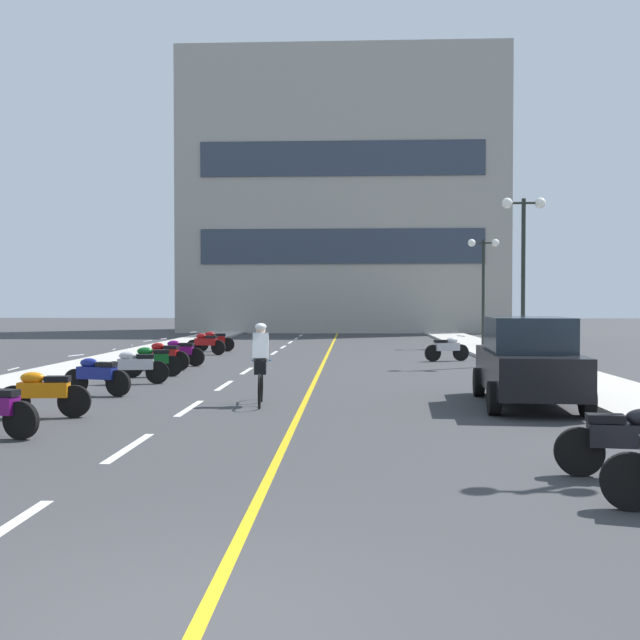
{
  "coord_description": "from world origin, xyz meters",
  "views": [
    {
      "loc": [
        1.27,
        -4.62,
        2.14
      ],
      "look_at": [
        0.13,
        21.09,
        1.5
      ],
      "focal_mm": 41.48,
      "sensor_mm": 36.0,
      "label": 1
    }
  ],
  "objects_px": {
    "motorcycle_8": "(179,352)",
    "motorcycle_10": "(205,343)",
    "motorcycle_9": "(447,348)",
    "motorcycle_11": "(214,341)",
    "motorcycle_7": "(163,355)",
    "motorcycle_4": "(96,375)",
    "cyclist_rider": "(261,362)",
    "motorcycle_3": "(43,392)",
    "street_lamp_far": "(483,267)",
    "parked_car_near": "(528,361)",
    "motorcycle_6": "(152,360)",
    "motorcycle_1": "(628,439)",
    "motorcycle_5": "(135,366)",
    "street_lamp_mid": "(523,243)"
  },
  "relations": [
    {
      "from": "motorcycle_8",
      "to": "motorcycle_10",
      "type": "xyz_separation_m",
      "value": [
        -0.18,
        5.27,
        0.0
      ]
    },
    {
      "from": "motorcycle_9",
      "to": "motorcycle_11",
      "type": "distance_m",
      "value": 10.45
    },
    {
      "from": "motorcycle_7",
      "to": "motorcycle_4",
      "type": "bearing_deg",
      "value": -89.26
    },
    {
      "from": "motorcycle_7",
      "to": "cyclist_rider",
      "type": "xyz_separation_m",
      "value": [
        4.0,
        -7.58,
        0.41
      ]
    },
    {
      "from": "motorcycle_3",
      "to": "street_lamp_far",
      "type": "bearing_deg",
      "value": 61.35
    },
    {
      "from": "parked_car_near",
      "to": "motorcycle_7",
      "type": "distance_m",
      "value": 12.1
    },
    {
      "from": "motorcycle_6",
      "to": "motorcycle_7",
      "type": "relative_size",
      "value": 0.97
    },
    {
      "from": "motorcycle_3",
      "to": "motorcycle_9",
      "type": "height_order",
      "value": "same"
    },
    {
      "from": "motorcycle_1",
      "to": "motorcycle_6",
      "type": "xyz_separation_m",
      "value": [
        -9.02,
        11.61,
        0.0
      ]
    },
    {
      "from": "motorcycle_4",
      "to": "motorcycle_9",
      "type": "height_order",
      "value": "same"
    },
    {
      "from": "motorcycle_9",
      "to": "street_lamp_far",
      "type": "bearing_deg",
      "value": 71.76
    },
    {
      "from": "motorcycle_5",
      "to": "motorcycle_3",
      "type": "bearing_deg",
      "value": -90.55
    },
    {
      "from": "motorcycle_3",
      "to": "motorcycle_8",
      "type": "relative_size",
      "value": 1.0
    },
    {
      "from": "motorcycle_8",
      "to": "parked_car_near",
      "type": "bearing_deg",
      "value": -43.61
    },
    {
      "from": "street_lamp_mid",
      "to": "street_lamp_far",
      "type": "bearing_deg",
      "value": 87.77
    },
    {
      "from": "motorcycle_8",
      "to": "motorcycle_4",
      "type": "bearing_deg",
      "value": -90.53
    },
    {
      "from": "street_lamp_far",
      "to": "motorcycle_7",
      "type": "distance_m",
      "value": 17.36
    },
    {
      "from": "motorcycle_11",
      "to": "motorcycle_5",
      "type": "bearing_deg",
      "value": -88.65
    },
    {
      "from": "street_lamp_mid",
      "to": "motorcycle_3",
      "type": "xyz_separation_m",
      "value": [
        -11.42,
        -11.84,
        -3.64
      ]
    },
    {
      "from": "parked_car_near",
      "to": "motorcycle_11",
      "type": "relative_size",
      "value": 2.54
    },
    {
      "from": "street_lamp_far",
      "to": "cyclist_rider",
      "type": "bearing_deg",
      "value": -112.18
    },
    {
      "from": "motorcycle_10",
      "to": "motorcycle_11",
      "type": "distance_m",
      "value": 1.84
    },
    {
      "from": "street_lamp_mid",
      "to": "motorcycle_7",
      "type": "height_order",
      "value": "street_lamp_mid"
    },
    {
      "from": "cyclist_rider",
      "to": "motorcycle_6",
      "type": "bearing_deg",
      "value": 124.77
    },
    {
      "from": "motorcycle_1",
      "to": "motorcycle_11",
      "type": "distance_m",
      "value": 24.15
    },
    {
      "from": "motorcycle_7",
      "to": "motorcycle_3",
      "type": "bearing_deg",
      "value": -88.66
    },
    {
      "from": "motorcycle_3",
      "to": "motorcycle_9",
      "type": "xyz_separation_m",
      "value": [
        9.08,
        13.36,
        0.0
      ]
    },
    {
      "from": "motorcycle_7",
      "to": "motorcycle_11",
      "type": "xyz_separation_m",
      "value": [
        -0.02,
        8.56,
        0.0
      ]
    },
    {
      "from": "motorcycle_1",
      "to": "motorcycle_5",
      "type": "bearing_deg",
      "value": 132.41
    },
    {
      "from": "motorcycle_1",
      "to": "motorcycle_4",
      "type": "height_order",
      "value": "same"
    },
    {
      "from": "motorcycle_4",
      "to": "motorcycle_7",
      "type": "bearing_deg",
      "value": 90.74
    },
    {
      "from": "motorcycle_1",
      "to": "motorcycle_10",
      "type": "height_order",
      "value": "same"
    },
    {
      "from": "street_lamp_far",
      "to": "motorcycle_11",
      "type": "relative_size",
      "value": 2.92
    },
    {
      "from": "motorcycle_10",
      "to": "cyclist_rider",
      "type": "bearing_deg",
      "value": -74.29
    },
    {
      "from": "motorcycle_4",
      "to": "motorcycle_10",
      "type": "bearing_deg",
      "value": 90.47
    },
    {
      "from": "motorcycle_11",
      "to": "motorcycle_3",
      "type": "bearing_deg",
      "value": -89.24
    },
    {
      "from": "parked_car_near",
      "to": "motorcycle_9",
      "type": "xyz_separation_m",
      "value": [
        -0.2,
        11.32,
        -0.44
      ]
    },
    {
      "from": "parked_car_near",
      "to": "motorcycle_9",
      "type": "bearing_deg",
      "value": 91.03
    },
    {
      "from": "motorcycle_1",
      "to": "motorcycle_8",
      "type": "relative_size",
      "value": 1.0
    },
    {
      "from": "motorcycle_3",
      "to": "motorcycle_5",
      "type": "bearing_deg",
      "value": 89.45
    },
    {
      "from": "motorcycle_3",
      "to": "motorcycle_10",
      "type": "xyz_separation_m",
      "value": [
        -0.25,
        16.22,
        0.0
      ]
    },
    {
      "from": "parked_car_near",
      "to": "motorcycle_11",
      "type": "xyz_separation_m",
      "value": [
        -9.53,
        16.03,
        -0.44
      ]
    },
    {
      "from": "motorcycle_1",
      "to": "motorcycle_4",
      "type": "distance_m",
      "value": 11.81
    },
    {
      "from": "street_lamp_far",
      "to": "motorcycle_10",
      "type": "relative_size",
      "value": 2.95
    },
    {
      "from": "motorcycle_11",
      "to": "cyclist_rider",
      "type": "height_order",
      "value": "cyclist_rider"
    },
    {
      "from": "motorcycle_5",
      "to": "motorcycle_4",
      "type": "bearing_deg",
      "value": -94.74
    },
    {
      "from": "cyclist_rider",
      "to": "motorcycle_8",
      "type": "bearing_deg",
      "value": 113.07
    },
    {
      "from": "motorcycle_10",
      "to": "parked_car_near",
      "type": "bearing_deg",
      "value": -56.08
    },
    {
      "from": "street_lamp_mid",
      "to": "parked_car_near",
      "type": "bearing_deg",
      "value": -102.26
    },
    {
      "from": "motorcycle_1",
      "to": "motorcycle_7",
      "type": "distance_m",
      "value": 16.56
    }
  ]
}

